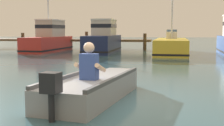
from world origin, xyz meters
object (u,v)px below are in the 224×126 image
moored_boat_navy (103,40)px  moored_boat_yellow (171,46)px  moored_boat_red (49,39)px  rowboat_with_person (93,87)px

moored_boat_navy → moored_boat_yellow: 4.38m
moored_boat_red → moored_boat_navy: (3.93, -0.41, 0.00)m
moored_boat_red → moored_boat_navy: size_ratio=1.07×
rowboat_with_person → moored_boat_red: size_ratio=0.68×
rowboat_with_person → moored_boat_yellow: 13.22m
rowboat_with_person → moored_boat_red: (-6.71, 13.79, 0.56)m
moored_boat_red → moored_boat_yellow: size_ratio=0.84×
rowboat_with_person → moored_boat_yellow: (1.58, 13.13, 0.19)m
rowboat_with_person → moored_boat_red: bearing=115.9°
rowboat_with_person → moored_boat_yellow: size_ratio=0.57×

